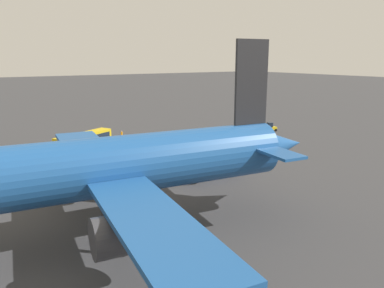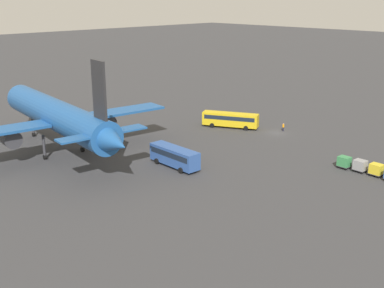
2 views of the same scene
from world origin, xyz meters
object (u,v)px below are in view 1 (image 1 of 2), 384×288
(airplane, at_px, (93,170))
(baggage_tug, at_px, (271,127))
(cargo_cart_grey, at_px, (242,131))
(cargo_cart_green, at_px, (233,132))
(cargo_cart_blue, at_px, (261,128))
(shuttle_bus_near, at_px, (84,140))
(worker_person, at_px, (122,135))
(cargo_cart_yellow, at_px, (251,129))
(shuttle_bus_far, at_px, (208,164))

(airplane, distance_m, baggage_tug, 61.57)
(cargo_cart_grey, relative_size, cargo_cart_green, 1.00)
(airplane, height_order, cargo_cart_blue, airplane)
(baggage_tug, xyz_separation_m, cargo_cart_blue, (4.01, 1.01, 0.25))
(shuttle_bus_near, xyz_separation_m, worker_person, (-9.95, -5.93, -1.10))
(shuttle_bus_near, relative_size, cargo_cart_green, 5.86)
(worker_person, xyz_separation_m, cargo_cart_yellow, (-26.30, 11.71, 0.32))
(shuttle_bus_far, relative_size, worker_person, 5.88)
(cargo_cart_yellow, xyz_separation_m, cargo_cart_grey, (2.74, 0.08, 0.00))
(baggage_tug, bearing_deg, cargo_cart_grey, 18.53)
(cargo_cart_blue, distance_m, cargo_cart_grey, 5.49)
(cargo_cart_blue, distance_m, cargo_cart_yellow, 2.77)
(shuttle_bus_far, bearing_deg, cargo_cart_blue, -143.96)
(airplane, relative_size, cargo_cart_green, 23.62)
(baggage_tug, distance_m, cargo_cart_green, 12.25)
(shuttle_bus_near, bearing_deg, cargo_cart_green, 141.66)
(cargo_cart_grey, bearing_deg, shuttle_bus_far, 40.60)
(cargo_cart_blue, bearing_deg, shuttle_bus_far, 34.30)
(cargo_cart_grey, bearing_deg, worker_person, -26.58)
(worker_person, xyz_separation_m, cargo_cart_blue, (-29.03, 12.16, 0.32))
(shuttle_bus_far, bearing_deg, worker_person, -88.04)
(shuttle_bus_far, distance_m, baggage_tug, 38.92)
(shuttle_bus_near, xyz_separation_m, cargo_cart_green, (-30.77, 6.10, -0.77))
(baggage_tug, xyz_separation_m, cargo_cart_grey, (9.48, 0.64, 0.25))
(cargo_cart_yellow, bearing_deg, airplane, 33.32)
(cargo_cart_grey, bearing_deg, shuttle_bus_near, -9.92)
(airplane, bearing_deg, shuttle_bus_far, -146.01)
(airplane, height_order, shuttle_bus_far, airplane)
(cargo_cart_yellow, bearing_deg, worker_person, -24.00)
(cargo_cart_green, bearing_deg, cargo_cart_yellow, -176.62)
(shuttle_bus_near, height_order, cargo_cart_yellow, shuttle_bus_near)
(worker_person, relative_size, cargo_cart_grey, 0.84)
(cargo_cart_blue, bearing_deg, baggage_tug, -165.81)
(baggage_tug, distance_m, cargo_cart_grey, 9.51)
(baggage_tug, relative_size, cargo_cart_yellow, 1.28)
(shuttle_bus_near, bearing_deg, airplane, 47.55)
(airplane, height_order, shuttle_bus_near, airplane)
(baggage_tug, bearing_deg, airplane, 44.94)
(shuttle_bus_far, relative_size, cargo_cart_green, 4.96)
(worker_person, relative_size, cargo_cart_blue, 0.84)
(cargo_cart_yellow, bearing_deg, cargo_cart_green, 3.38)
(shuttle_bus_far, height_order, cargo_cart_green, shuttle_bus_far)
(baggage_tug, height_order, worker_person, baggage_tug)
(worker_person, relative_size, cargo_cart_yellow, 0.84)
(shuttle_bus_near, distance_m, cargo_cart_green, 31.38)
(shuttle_bus_far, relative_size, baggage_tug, 3.86)
(cargo_cart_green, bearing_deg, shuttle_bus_far, 43.80)
(cargo_cart_blue, bearing_deg, shuttle_bus_near, -9.08)
(worker_person, height_order, cargo_cart_blue, cargo_cart_blue)
(cargo_cart_grey, bearing_deg, baggage_tug, -176.12)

